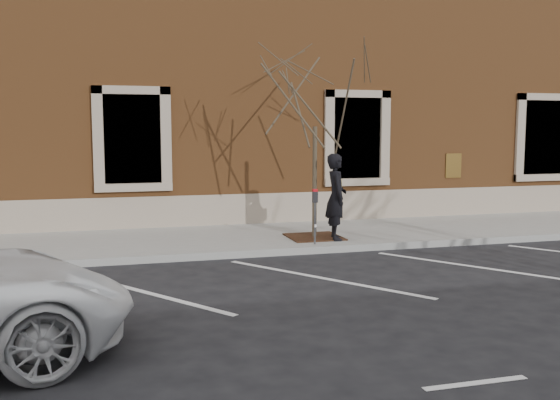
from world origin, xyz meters
name	(u,v)px	position (x,y,z in m)	size (l,w,h in m)	color
ground	(288,255)	(0.00, 0.00, 0.00)	(120.00, 120.00, 0.00)	#28282B
sidewalk_near	(267,237)	(0.00, 1.75, 0.07)	(40.00, 3.50, 0.15)	#AEABA3
curb_near	(288,252)	(0.00, -0.05, 0.07)	(40.00, 0.12, 0.15)	#9E9E99
parking_stripes	(322,278)	(0.00, -2.20, 0.00)	(28.00, 4.40, 0.01)	silver
building_civic	(221,87)	(0.00, 7.74, 4.00)	(40.00, 8.62, 8.00)	brown
man	(336,197)	(1.33, 0.64, 1.13)	(0.71, 0.47, 1.95)	black
parking_meter	(315,206)	(0.68, 0.21, 0.99)	(0.11, 0.08, 1.21)	#595B60
tree_grate	(314,237)	(0.94, 1.03, 0.16)	(1.20, 1.20, 0.03)	#3E1D13
sapling	(315,96)	(0.94, 1.03, 3.40)	(2.79, 2.79, 4.64)	brown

